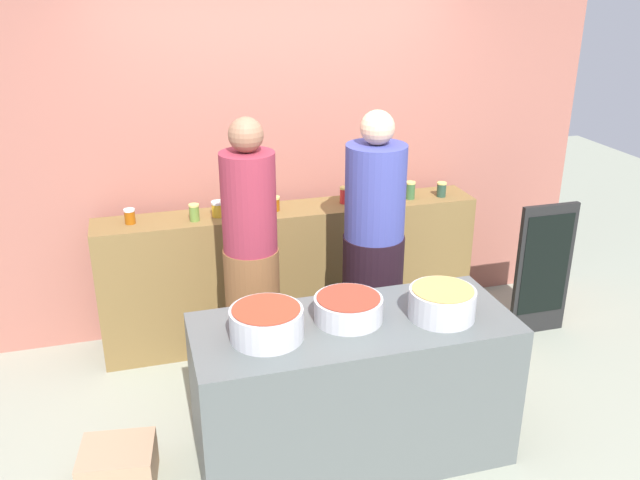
% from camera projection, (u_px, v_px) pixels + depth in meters
% --- Properties ---
extents(ground, '(12.00, 12.00, 0.00)m').
position_uv_depth(ground, '(336.00, 420.00, 4.10)').
color(ground, gray).
extents(storefront_wall, '(4.80, 0.12, 3.00)m').
position_uv_depth(storefront_wall, '(278.00, 126.00, 4.82)').
color(storefront_wall, '#A05E50').
rests_on(storefront_wall, ground).
extents(display_shelf, '(2.70, 0.36, 0.99)m').
position_uv_depth(display_shelf, '(292.00, 273.00, 4.89)').
color(display_shelf, brown).
rests_on(display_shelf, ground).
extents(prep_table, '(1.70, 0.70, 0.84)m').
position_uv_depth(prep_table, '(353.00, 390.00, 3.67)').
color(prep_table, '#535A58').
rests_on(prep_table, ground).
extents(preserve_jar_0, '(0.07, 0.07, 0.10)m').
position_uv_depth(preserve_jar_0, '(130.00, 216.00, 4.41)').
color(preserve_jar_0, '#98480B').
rests_on(preserve_jar_0, display_shelf).
extents(preserve_jar_1, '(0.07, 0.07, 0.12)m').
position_uv_depth(preserve_jar_1, '(194.00, 212.00, 4.45)').
color(preserve_jar_1, olive).
rests_on(preserve_jar_1, display_shelf).
extents(preserve_jar_2, '(0.09, 0.09, 0.11)m').
position_uv_depth(preserve_jar_2, '(218.00, 209.00, 4.54)').
color(preserve_jar_2, gold).
rests_on(preserve_jar_2, display_shelf).
extents(preserve_jar_3, '(0.08, 0.08, 0.14)m').
position_uv_depth(preserve_jar_3, '(232.00, 203.00, 4.60)').
color(preserve_jar_3, olive).
rests_on(preserve_jar_3, display_shelf).
extents(preserve_jar_4, '(0.07, 0.07, 0.14)m').
position_uv_depth(preserve_jar_4, '(252.00, 200.00, 4.64)').
color(preserve_jar_4, olive).
rests_on(preserve_jar_4, display_shelf).
extents(preserve_jar_5, '(0.08, 0.08, 0.10)m').
position_uv_depth(preserve_jar_5, '(274.00, 204.00, 4.64)').
color(preserve_jar_5, '#86410A').
rests_on(preserve_jar_5, display_shelf).
extents(preserve_jar_6, '(0.07, 0.07, 0.12)m').
position_uv_depth(preserve_jar_6, '(345.00, 195.00, 4.79)').
color(preserve_jar_6, red).
rests_on(preserve_jar_6, display_shelf).
extents(preserve_jar_7, '(0.07, 0.07, 0.11)m').
position_uv_depth(preserve_jar_7, '(364.00, 196.00, 4.78)').
color(preserve_jar_7, olive).
rests_on(preserve_jar_7, display_shelf).
extents(preserve_jar_8, '(0.07, 0.07, 0.13)m').
position_uv_depth(preserve_jar_8, '(410.00, 190.00, 4.88)').
color(preserve_jar_8, '#365E33').
rests_on(preserve_jar_8, display_shelf).
extents(preserve_jar_9, '(0.07, 0.07, 0.11)m').
position_uv_depth(preserve_jar_9, '(441.00, 189.00, 4.93)').
color(preserve_jar_9, '#274332').
rests_on(preserve_jar_9, display_shelf).
extents(cooking_pot_left, '(0.37, 0.37, 0.16)m').
position_uv_depth(cooking_pot_left, '(267.00, 323.00, 3.34)').
color(cooking_pot_left, '#B7B7BC').
rests_on(cooking_pot_left, prep_table).
extents(cooking_pot_center, '(0.36, 0.36, 0.13)m').
position_uv_depth(cooking_pot_center, '(348.00, 309.00, 3.52)').
color(cooking_pot_center, '#B7B7BC').
rests_on(cooking_pot_center, prep_table).
extents(cooking_pot_right, '(0.35, 0.35, 0.16)m').
position_uv_depth(cooking_pot_right, '(442.00, 303.00, 3.54)').
color(cooking_pot_right, '#B7B7BC').
rests_on(cooking_pot_right, prep_table).
extents(cook_with_tongs, '(0.34, 0.34, 1.79)m').
position_uv_depth(cook_with_tongs, '(252.00, 274.00, 4.11)').
color(cook_with_tongs, brown).
rests_on(cook_with_tongs, ground).
extents(cook_in_cap, '(0.40, 0.40, 1.78)m').
position_uv_depth(cook_in_cap, '(373.00, 261.00, 4.34)').
color(cook_in_cap, black).
rests_on(cook_in_cap, ground).
extents(bread_crate, '(0.42, 0.37, 0.23)m').
position_uv_depth(bread_crate, '(118.00, 467.00, 3.55)').
color(bread_crate, tan).
rests_on(bread_crate, ground).
extents(chalkboard_sign, '(0.44, 0.05, 1.01)m').
position_uv_depth(chalkboard_sign, '(543.00, 270.00, 4.90)').
color(chalkboard_sign, black).
rests_on(chalkboard_sign, ground).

